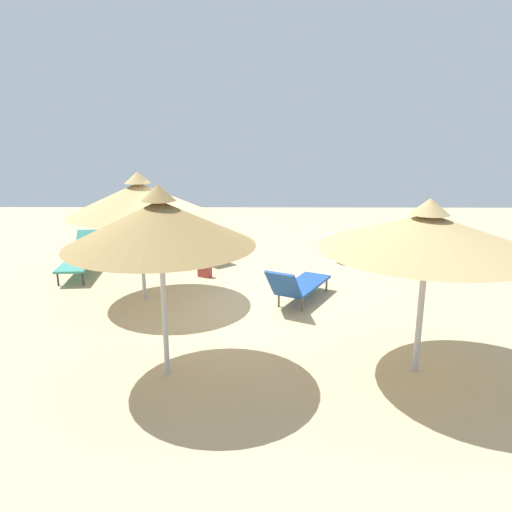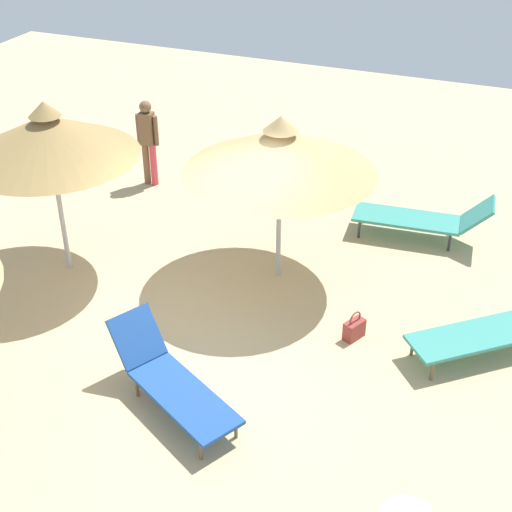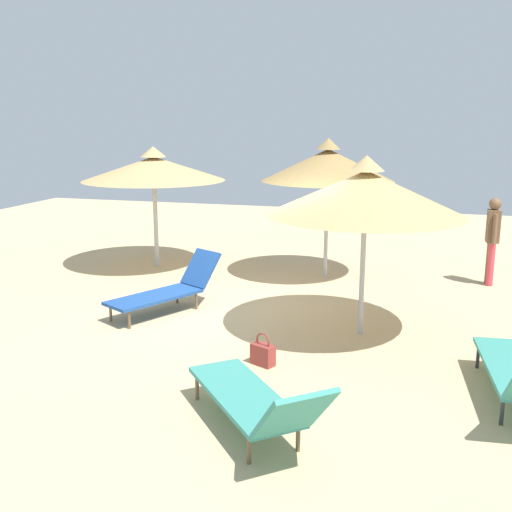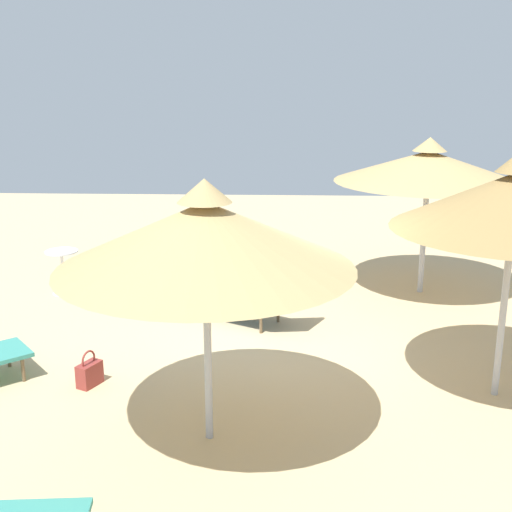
{
  "view_description": "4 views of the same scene",
  "coord_description": "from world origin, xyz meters",
  "views": [
    {
      "loc": [
        -9.07,
        -0.83,
        3.53
      ],
      "look_at": [
        -0.25,
        -0.76,
        1.14
      ],
      "focal_mm": 34.42,
      "sensor_mm": 36.0,
      "label": 1
    },
    {
      "loc": [
        3.72,
        -7.27,
        6.24
      ],
      "look_at": [
        0.65,
        0.31,
        1.1
      ],
      "focal_mm": 50.35,
      "sensor_mm": 36.0,
      "label": 2
    },
    {
      "loc": [
        9.1,
        2.37,
        3.12
      ],
      "look_at": [
        0.74,
        0.01,
        1.13
      ],
      "focal_mm": 42.26,
      "sensor_mm": 36.0,
      "label": 3
    },
    {
      "loc": [
        -0.18,
        7.45,
        3.55
      ],
      "look_at": [
        0.12,
        -0.06,
        1.45
      ],
      "focal_mm": 46.36,
      "sensor_mm": 36.0,
      "label": 4
    }
  ],
  "objects": [
    {
      "name": "handbag",
      "position": [
        2.05,
        0.47,
        0.15
      ],
      "size": [
        0.28,
        0.35,
        0.44
      ],
      "color": "maroon",
      "rests_on": "ground"
    },
    {
      "name": "lounge_chair_near_right",
      "position": [
        3.83,
        0.89,
        0.41
      ],
      "size": [
        2.1,
        1.92,
        0.92
      ],
      "color": "teal",
      "rests_on": "ground"
    },
    {
      "name": "ground",
      "position": [
        0.0,
        0.0,
        -0.05
      ],
      "size": [
        24.0,
        24.0,
        0.1
      ],
      "primitive_type": "cube",
      "color": "tan"
    },
    {
      "name": "person_standing_front",
      "position": [
        -2.88,
        3.64,
        0.95
      ],
      "size": [
        0.44,
        0.24,
        1.68
      ],
      "color": "brown",
      "rests_on": "ground"
    },
    {
      "name": "parasol_umbrella_near_left",
      "position": [
        -2.63,
        0.51,
        2.24
      ],
      "size": [
        2.59,
        2.59,
        2.76
      ],
      "color": "#B2B2B7",
      "rests_on": "ground"
    },
    {
      "name": "parasol_umbrella_far_right",
      "position": [
        -2.51,
        -3.13,
        2.1
      ],
      "size": [
        2.99,
        2.99,
        2.56
      ],
      "color": "#B2B2B7",
      "rests_on": "ground"
    },
    {
      "name": "lounge_chair_far_left",
      "position": [
        0.31,
        -1.61,
        0.39
      ],
      "size": [
        2.06,
        1.48,
        0.89
      ],
      "color": "#1E478C",
      "rests_on": "ground"
    },
    {
      "name": "parasol_umbrella_edge",
      "position": [
        0.52,
        1.56,
        2.1
      ],
      "size": [
        2.82,
        2.82,
        2.62
      ],
      "color": "#B2B2B7",
      "rests_on": "ground"
    }
  ]
}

